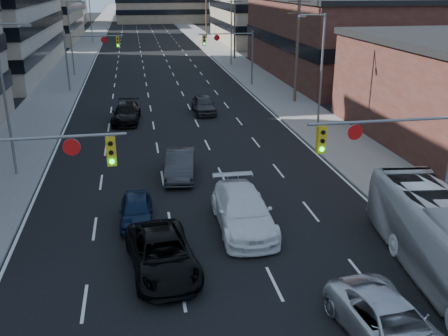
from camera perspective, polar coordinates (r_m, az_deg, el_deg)
name	(u,v)px	position (r m, az deg, el deg)	size (l,w,h in m)	color
road_surface	(143,26)	(140.50, -9.22, 15.69)	(18.00, 300.00, 0.02)	black
sidewalk_left	(99,27)	(140.72, -14.08, 15.39)	(5.00, 300.00, 0.15)	slate
sidewalk_right	(186,26)	(141.22, -4.38, 15.93)	(5.00, 300.00, 0.15)	slate
storefront_right_mid	(353,38)	(66.18, 14.49, 14.15)	(20.00, 30.00, 9.00)	#472119
office_right_far	(277,5)	(102.06, 6.11, 18.06)	(22.00, 28.00, 14.00)	gray
bg_block_right	(260,2)	(144.45, 4.11, 18.39)	(22.00, 22.00, 12.00)	gray
signal_near_left	(20,178)	(19.73, -22.33, -1.04)	(6.59, 0.33, 6.00)	slate
signal_near_right	(397,155)	(21.93, 19.12, 1.47)	(6.59, 0.33, 6.00)	slate
signal_far_left	(89,51)	(55.63, -15.22, 12.80)	(6.09, 0.33, 6.00)	slate
signal_far_right	(232,48)	(56.48, 0.92, 13.59)	(6.09, 0.33, 6.00)	slate
utility_pole_block	(297,42)	(48.79, 8.40, 14.04)	(2.20, 0.28, 11.00)	#4C3D2D
utility_pole_midblock	(235,20)	(77.73, 1.24, 16.55)	(2.20, 0.28, 11.00)	#4C3D2D
utility_pole_distant	(206,10)	(107.26, -2.06, 17.62)	(2.20, 0.28, 11.00)	#4C3D2D
streetlight_left_near	(7,94)	(31.48, -23.53, 7.80)	(2.03, 0.22, 9.00)	slate
streetlight_left_mid	(72,35)	(65.71, -17.01, 14.36)	(2.03, 0.22, 9.00)	slate
streetlight_left_far	(91,17)	(100.48, -14.91, 16.38)	(2.03, 0.22, 9.00)	slate
streetlight_right_near	(319,69)	(37.99, 10.85, 11.02)	(2.03, 0.22, 9.00)	slate
streetlight_right_far	(230,29)	(71.56, 0.70, 15.64)	(2.03, 0.22, 9.00)	slate
black_pickup	(162,254)	(20.55, -7.07, -9.75)	(2.51, 5.44, 1.51)	black
white_van	(243,211)	(23.72, 2.20, -4.90)	(2.49, 6.12, 1.78)	white
silver_suv	(391,326)	(17.55, 18.58, -16.71)	(2.47, 5.35, 1.49)	silver
sedan_blue	(136,210)	(24.65, -9.98, -4.76)	(1.58, 3.91, 1.33)	#0C1A33
sedan_grey_center	(180,164)	(30.04, -5.05, 0.41)	(1.66, 4.76, 1.57)	#2E2E30
sedan_black_far	(126,113)	(42.81, -11.10, 6.18)	(2.16, 5.32, 1.54)	black
sedan_grey_right	(204,104)	(45.04, -2.34, 7.27)	(1.86, 4.63, 1.58)	#2F2F31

